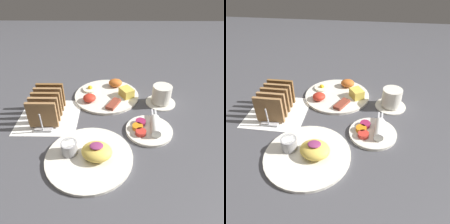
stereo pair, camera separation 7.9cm
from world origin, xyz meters
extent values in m
plane|color=#47474C|center=(0.00, 0.00, 0.00)|extent=(3.00, 3.00, 0.00)
cube|color=white|center=(-0.18, 0.06, 0.00)|extent=(0.22, 0.22, 0.00)
cylinder|color=silver|center=(0.03, 0.21, 0.01)|extent=(0.27, 0.27, 0.01)
cube|color=#E5C64C|center=(0.11, 0.20, 0.03)|extent=(0.07, 0.07, 0.04)
ellipsoid|color=#C66023|center=(0.07, 0.28, 0.03)|extent=(0.06, 0.05, 0.03)
cylinder|color=#F4EACC|center=(-0.04, 0.25, 0.01)|extent=(0.06, 0.06, 0.01)
sphere|color=yellow|center=(-0.04, 0.25, 0.02)|extent=(0.02, 0.02, 0.02)
ellipsoid|color=red|center=(-0.04, 0.16, 0.02)|extent=(0.05, 0.05, 0.03)
cube|color=brown|center=(0.06, 0.13, 0.02)|extent=(0.06, 0.08, 0.01)
cylinder|color=silver|center=(0.18, -0.01, 0.01)|extent=(0.16, 0.16, 0.01)
cylinder|color=#99234C|center=(0.16, 0.01, 0.02)|extent=(0.04, 0.04, 0.01)
cylinder|color=orange|center=(0.14, -0.01, 0.02)|extent=(0.04, 0.04, 0.01)
cylinder|color=red|center=(0.15, -0.04, 0.02)|extent=(0.04, 0.04, 0.01)
cylinder|color=white|center=(0.20, -0.02, 0.03)|extent=(0.04, 0.09, 0.03)
cube|color=silver|center=(0.20, 0.05, 0.03)|extent=(0.01, 0.05, 0.00)
cube|color=silver|center=(0.21, 0.05, 0.03)|extent=(0.01, 0.05, 0.00)
cylinder|color=silver|center=(-0.01, -0.14, 0.01)|extent=(0.26, 0.26, 0.01)
ellipsoid|color=#EAC651|center=(0.01, -0.14, 0.03)|extent=(0.11, 0.10, 0.04)
ellipsoid|color=#8C3366|center=(0.01, -0.14, 0.05)|extent=(0.04, 0.03, 0.01)
cylinder|color=#99999E|center=(-0.07, -0.13, 0.03)|extent=(0.05, 0.05, 0.04)
cylinder|color=white|center=(-0.07, -0.13, 0.05)|extent=(0.04, 0.04, 0.01)
cube|color=#B7B7BC|center=(-0.18, 0.06, 0.01)|extent=(0.06, 0.18, 0.01)
cube|color=olive|center=(-0.18, 0.00, 0.06)|extent=(0.10, 0.01, 0.10)
cube|color=#976E45|center=(-0.18, 0.03, 0.06)|extent=(0.10, 0.01, 0.10)
cube|color=olive|center=(-0.18, 0.06, 0.06)|extent=(0.10, 0.01, 0.10)
cube|color=olive|center=(-0.18, 0.10, 0.06)|extent=(0.10, 0.01, 0.10)
cube|color=brown|center=(-0.18, 0.13, 0.06)|extent=(0.10, 0.01, 0.10)
cylinder|color=#B7B7BC|center=(-0.18, -0.02, 0.04)|extent=(0.01, 0.00, 0.07)
cylinder|color=#B7B7BC|center=(-0.18, 0.15, 0.04)|extent=(0.01, 0.01, 0.07)
cylinder|color=silver|center=(0.25, 0.16, 0.00)|extent=(0.12, 0.12, 0.01)
cylinder|color=silver|center=(0.25, 0.16, 0.04)|extent=(0.08, 0.08, 0.07)
cylinder|color=#381E0F|center=(0.25, 0.16, 0.07)|extent=(0.06, 0.06, 0.01)
camera|label=1|loc=(0.06, -0.58, 0.50)|focal=35.00mm
camera|label=2|loc=(0.14, -0.58, 0.50)|focal=35.00mm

